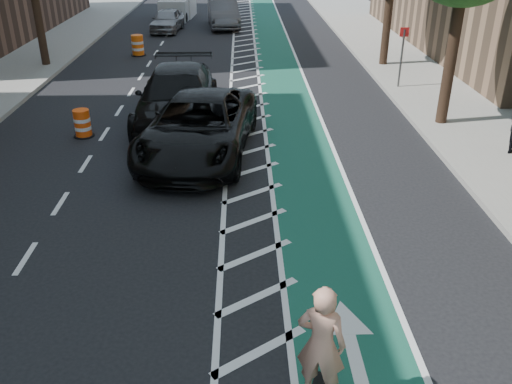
{
  "coord_description": "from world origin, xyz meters",
  "views": [
    {
      "loc": [
        1.27,
        -9.39,
        6.18
      ],
      "look_at": [
        1.53,
        0.72,
        1.1
      ],
      "focal_mm": 38.0,
      "sensor_mm": 36.0,
      "label": 1
    }
  ],
  "objects_px": {
    "suv_near": "(199,126)",
    "barrel_a": "(83,124)",
    "skateboarder": "(321,344)",
    "suv_far": "(177,97)"
  },
  "relations": [
    {
      "from": "suv_near",
      "to": "suv_far",
      "type": "xyz_separation_m",
      "value": [
        -0.91,
        2.77,
        0.04
      ]
    },
    {
      "from": "suv_near",
      "to": "barrel_a",
      "type": "relative_size",
      "value": 7.06
    },
    {
      "from": "suv_near",
      "to": "suv_far",
      "type": "relative_size",
      "value": 1.0
    },
    {
      "from": "suv_near",
      "to": "suv_far",
      "type": "height_order",
      "value": "suv_far"
    },
    {
      "from": "skateboarder",
      "to": "suv_far",
      "type": "xyz_separation_m",
      "value": [
        -3.21,
        12.04,
        -0.16
      ]
    },
    {
      "from": "skateboarder",
      "to": "suv_near",
      "type": "height_order",
      "value": "skateboarder"
    },
    {
      "from": "skateboarder",
      "to": "barrel_a",
      "type": "distance_m",
      "value": 12.44
    },
    {
      "from": "suv_near",
      "to": "suv_far",
      "type": "bearing_deg",
      "value": 115.61
    },
    {
      "from": "barrel_a",
      "to": "skateboarder",
      "type": "bearing_deg",
      "value": -60.58
    },
    {
      "from": "suv_far",
      "to": "barrel_a",
      "type": "xyz_separation_m",
      "value": [
        -2.89,
        -1.23,
        -0.49
      ]
    }
  ]
}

